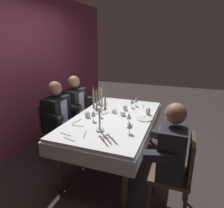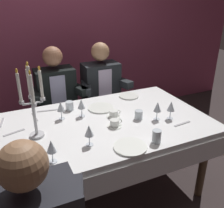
# 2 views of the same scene
# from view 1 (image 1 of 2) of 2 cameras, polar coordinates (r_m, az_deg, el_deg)

# --- Properties ---
(ground_plane) EXTENTS (12.00, 12.00, 0.00)m
(ground_plane) POSITION_cam_1_polar(r_m,az_deg,el_deg) (3.27, 0.47, -15.90)
(ground_plane) COLOR #342B2A
(back_wall) EXTENTS (6.00, 0.12, 2.70)m
(back_wall) POSITION_cam_1_polar(r_m,az_deg,el_deg) (3.67, -24.94, 8.86)
(back_wall) COLOR #913C58
(back_wall) RESTS_ON ground_plane
(dining_table) EXTENTS (1.94, 1.14, 0.74)m
(dining_table) POSITION_cam_1_polar(r_m,az_deg,el_deg) (2.97, 0.50, -5.85)
(dining_table) COLOR white
(dining_table) RESTS_ON ground_plane
(candelabra) EXTENTS (0.19, 0.19, 0.59)m
(candelabra) POSITION_cam_1_polar(r_m,az_deg,el_deg) (2.39, -3.61, -1.57)
(candelabra) COLOR silver
(candelabra) RESTS_ON dining_table
(dinner_plate_0) EXTENTS (0.24, 0.24, 0.01)m
(dinner_plate_0) POSITION_cam_1_polar(r_m,az_deg,el_deg) (3.13, -3.16, -2.21)
(dinner_plate_0) COLOR white
(dinner_plate_0) RESTS_ON dining_table
(dinner_plate_1) EXTENTS (0.24, 0.24, 0.01)m
(dinner_plate_1) POSITION_cam_1_polar(r_m,az_deg,el_deg) (2.88, 9.22, -4.16)
(dinner_plate_1) COLOR white
(dinner_plate_1) RESTS_ON dining_table
(dinner_plate_2) EXTENTS (0.21, 0.21, 0.01)m
(dinner_plate_2) POSITION_cam_1_polar(r_m,az_deg,el_deg) (3.52, -2.95, 0.06)
(dinner_plate_2) COLOR white
(dinner_plate_2) RESTS_ON dining_table
(wine_glass_0) EXTENTS (0.07, 0.07, 0.16)m
(wine_glass_0) POSITION_cam_1_polar(r_m,az_deg,el_deg) (2.65, 4.92, -3.48)
(wine_glass_0) COLOR silver
(wine_glass_0) RESTS_ON dining_table
(wine_glass_1) EXTENTS (0.07, 0.07, 0.16)m
(wine_glass_1) POSITION_cam_1_polar(r_m,az_deg,el_deg) (3.39, 6.91, 1.18)
(wine_glass_1) COLOR silver
(wine_glass_1) RESTS_ON dining_table
(wine_glass_2) EXTENTS (0.07, 0.07, 0.16)m
(wine_glass_2) POSITION_cam_1_polar(r_m,az_deg,el_deg) (2.88, -3.49, -1.70)
(wine_glass_2) COLOR silver
(wine_glass_2) RESTS_ON dining_table
(wine_glass_3) EXTENTS (0.07, 0.07, 0.16)m
(wine_glass_3) POSITION_cam_1_polar(r_m,az_deg,el_deg) (2.37, 5.09, -6.08)
(wine_glass_3) COLOR silver
(wine_glass_3) RESTS_ON dining_table
(wine_glass_4) EXTENTS (0.07, 0.07, 0.16)m
(wine_glass_4) POSITION_cam_1_polar(r_m,az_deg,el_deg) (3.29, 5.82, 0.72)
(wine_glass_4) COLOR silver
(wine_glass_4) RESTS_ON dining_table
(wine_glass_5) EXTENTS (0.07, 0.07, 0.16)m
(wine_glass_5) POSITION_cam_1_polar(r_m,az_deg,el_deg) (2.74, -5.42, -2.78)
(wine_glass_5) COLOR silver
(wine_glass_5) RESTS_ON dining_table
(water_tumbler_0) EXTENTS (0.07, 0.07, 0.10)m
(water_tumbler_0) POSITION_cam_1_polar(r_m,az_deg,el_deg) (3.06, 10.33, -2.08)
(water_tumbler_0) COLOR silver
(water_tumbler_0) RESTS_ON dining_table
(water_tumbler_1) EXTENTS (0.07, 0.07, 0.08)m
(water_tumbler_1) POSITION_cam_1_polar(r_m,az_deg,el_deg) (3.21, 3.81, -1.10)
(water_tumbler_1) COLOR silver
(water_tumbler_1) RESTS_ON dining_table
(water_tumbler_2) EXTENTS (0.07, 0.07, 0.08)m
(water_tumbler_2) POSITION_cam_1_polar(r_m,az_deg,el_deg) (2.92, -7.06, -3.04)
(water_tumbler_2) COLOR silver
(water_tumbler_2) RESTS_ON dining_table
(coffee_cup_0) EXTENTS (0.13, 0.12, 0.06)m
(coffee_cup_0) POSITION_cam_1_polar(r_m,az_deg,el_deg) (2.98, 3.13, -2.83)
(coffee_cup_0) COLOR white
(coffee_cup_0) RESTS_ON dining_table
(coffee_cup_1) EXTENTS (0.13, 0.12, 0.06)m
(coffee_cup_1) POSITION_cam_1_polar(r_m,az_deg,el_deg) (3.08, 0.64, -2.08)
(coffee_cup_1) COLOR white
(coffee_cup_1) RESTS_ON dining_table
(fork_0) EXTENTS (0.05, 0.17, 0.01)m
(fork_0) POSITION_cam_1_polar(r_m,az_deg,el_deg) (2.46, -13.29, -8.43)
(fork_0) COLOR #B7B7BC
(fork_0) RESTS_ON dining_table
(fork_1) EXTENTS (0.17, 0.03, 0.01)m
(fork_1) POSITION_cam_1_polar(r_m,az_deg,el_deg) (3.43, 9.03, -0.68)
(fork_1) COLOR #B7B7BC
(fork_1) RESTS_ON dining_table
(spoon_2) EXTENTS (0.03, 0.17, 0.01)m
(spoon_2) POSITION_cam_1_polar(r_m,az_deg,el_deg) (2.66, -9.83, -6.16)
(spoon_2) COLOR #B7B7BC
(spoon_2) RESTS_ON dining_table
(fork_3) EXTENTS (0.17, 0.07, 0.01)m
(fork_3) POSITION_cam_1_polar(r_m,az_deg,el_deg) (2.41, -7.81, -8.62)
(fork_3) COLOR #B7B7BC
(fork_3) RESTS_ON dining_table
(fork_4) EXTENTS (0.06, 0.17, 0.01)m
(fork_4) POSITION_cam_1_polar(r_m,az_deg,el_deg) (2.33, -12.24, -9.89)
(fork_4) COLOR #B7B7BC
(fork_4) RESTS_ON dining_table
(knife_5) EXTENTS (0.19, 0.05, 0.01)m
(knife_5) POSITION_cam_1_polar(r_m,az_deg,el_deg) (2.80, -10.04, -4.92)
(knife_5) COLOR #B7B7BC
(knife_5) RESTS_ON dining_table
(seated_diner_0) EXTENTS (0.63, 0.48, 1.24)m
(seated_diner_0) POSITION_cam_1_polar(r_m,az_deg,el_deg) (2.18, 17.05, -12.57)
(seated_diner_0) COLOR brown
(seated_diner_0) RESTS_ON ground_plane
(seated_diner_1) EXTENTS (0.63, 0.48, 1.24)m
(seated_diner_1) POSITION_cam_1_polar(r_m,az_deg,el_deg) (3.20, -15.64, -2.62)
(seated_diner_1) COLOR brown
(seated_diner_1) RESTS_ON ground_plane
(seated_diner_2) EXTENTS (0.63, 0.48, 1.24)m
(seated_diner_2) POSITION_cam_1_polar(r_m,az_deg,el_deg) (3.62, -10.69, 0.09)
(seated_diner_2) COLOR brown
(seated_diner_2) RESTS_ON ground_plane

